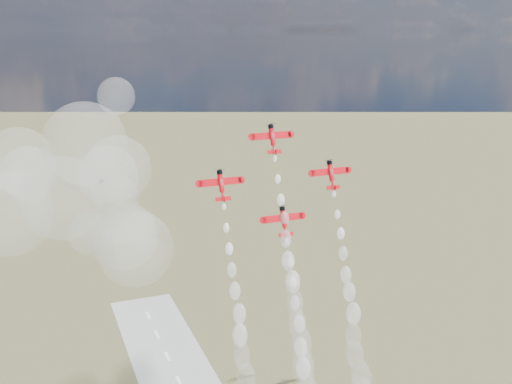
{
  "coord_description": "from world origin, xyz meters",
  "views": [
    {
      "loc": [
        -46.64,
        -132.2,
        132.18
      ],
      "look_at": [
        6.2,
        3.4,
        92.77
      ],
      "focal_mm": 42.0,
      "sensor_mm": 36.0,
      "label": 1
    }
  ],
  "objects_px": {
    "plane_left": "(221,185)",
    "plane_right": "(331,174)",
    "plane_lead": "(272,138)",
    "plane_slot": "(284,221)"
  },
  "relations": [
    {
      "from": "plane_lead",
      "to": "plane_slot",
      "type": "height_order",
      "value": "plane_lead"
    },
    {
      "from": "plane_left",
      "to": "plane_right",
      "type": "xyz_separation_m",
      "value": [
        30.41,
        0.0,
        0.0
      ]
    },
    {
      "from": "plane_left",
      "to": "plane_slot",
      "type": "height_order",
      "value": "plane_left"
    },
    {
      "from": "plane_left",
      "to": "plane_lead",
      "type": "bearing_deg",
      "value": 14.47
    },
    {
      "from": "plane_lead",
      "to": "plane_slot",
      "type": "xyz_separation_m",
      "value": [
        0.0,
        -7.85,
        -19.79
      ]
    },
    {
      "from": "plane_lead",
      "to": "plane_left",
      "type": "relative_size",
      "value": 1.0
    },
    {
      "from": "plane_right",
      "to": "plane_left",
      "type": "bearing_deg",
      "value": 180.0
    },
    {
      "from": "plane_left",
      "to": "plane_right",
      "type": "bearing_deg",
      "value": 0.0
    },
    {
      "from": "plane_lead",
      "to": "plane_left",
      "type": "height_order",
      "value": "plane_lead"
    },
    {
      "from": "plane_lead",
      "to": "plane_left",
      "type": "xyz_separation_m",
      "value": [
        -15.2,
        -3.92,
        -9.89
      ]
    }
  ]
}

